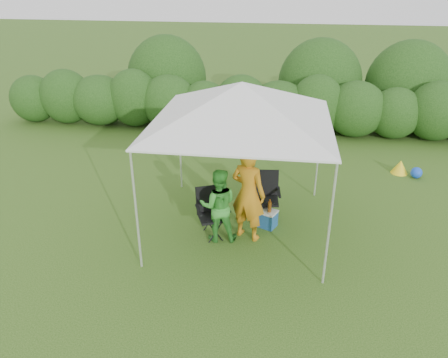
# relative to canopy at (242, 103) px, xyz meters

# --- Properties ---
(ground) EXTENTS (70.00, 70.00, 0.00)m
(ground) POSITION_rel_canopy_xyz_m (0.00, -0.50, -2.46)
(ground) COLOR #3E631F
(hedge) EXTENTS (16.06, 1.53, 1.80)m
(hedge) POSITION_rel_canopy_xyz_m (0.10, 5.50, -1.63)
(hedge) COLOR #254D18
(hedge) RESTS_ON ground
(canopy) EXTENTS (3.10, 3.10, 2.83)m
(canopy) POSITION_rel_canopy_xyz_m (0.00, 0.00, 0.00)
(canopy) COLOR silver
(canopy) RESTS_ON ground
(chair_right) EXTENTS (0.64, 0.58, 0.96)m
(chair_right) POSITION_rel_canopy_xyz_m (0.44, 0.44, -1.92)
(chair_right) COLOR black
(chair_right) RESTS_ON ground
(chair_left) EXTENTS (0.70, 0.67, 0.92)m
(chair_left) POSITION_rel_canopy_xyz_m (-0.50, -0.31, -1.94)
(chair_left) COLOR black
(chair_left) RESTS_ON ground
(man) EXTENTS (0.77, 0.65, 1.80)m
(man) POSITION_rel_canopy_xyz_m (0.18, -0.34, -1.56)
(man) COLOR #C37816
(man) RESTS_ON ground
(woman) EXTENTS (0.75, 0.62, 1.40)m
(woman) POSITION_rel_canopy_xyz_m (-0.34, -0.47, -1.76)
(woman) COLOR green
(woman) RESTS_ON ground
(cooler) EXTENTS (0.49, 0.44, 0.34)m
(cooler) POSITION_rel_canopy_xyz_m (0.50, 0.09, -2.29)
(cooler) COLOR #1E4E89
(cooler) RESTS_ON ground
(bottle) EXTENTS (0.07, 0.07, 0.27)m
(bottle) POSITION_rel_canopy_xyz_m (0.56, 0.05, -1.99)
(bottle) COLOR #592D0C
(bottle) RESTS_ON cooler
(lawn_toy) EXTENTS (0.67, 0.56, 0.33)m
(lawn_toy) POSITION_rel_canopy_xyz_m (3.70, 2.91, -2.30)
(lawn_toy) COLOR yellow
(lawn_toy) RESTS_ON ground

